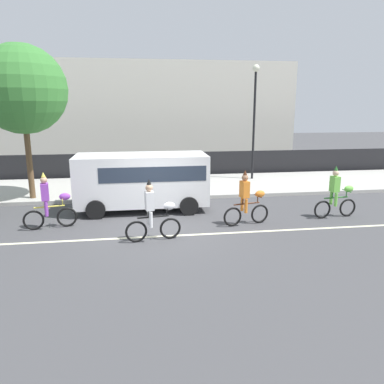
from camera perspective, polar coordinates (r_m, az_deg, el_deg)
name	(u,v)px	position (r m, az deg, el deg)	size (l,w,h in m)	color
ground_plane	(161,231)	(12.36, -4.82, -5.97)	(80.00, 80.00, 0.00)	#424244
road_centre_line	(162,236)	(11.89, -4.66, -6.74)	(36.00, 0.14, 0.01)	beige
sidewalk_curb	(152,187)	(18.60, -6.10, 0.81)	(60.00, 5.00, 0.15)	#ADAAA3
fence_line	(150,165)	(21.33, -6.47, 4.11)	(40.00, 0.08, 1.40)	black
building_backdrop	(98,112)	(29.80, -14.20, 11.71)	(28.00, 8.00, 6.92)	beige
parade_cyclist_purple	(50,204)	(13.24, -20.87, -1.71)	(1.70, 0.54, 1.92)	black
parade_cyclist_zebra	(154,214)	(11.32, -5.88, -3.34)	(1.71, 0.52, 1.92)	black
parade_cyclist_orange	(247,201)	(12.88, 8.40, -1.37)	(1.70, 0.55, 1.92)	black
parade_cyclist_lime	(337,195)	(14.54, 21.17, -0.45)	(1.72, 0.50, 1.92)	black
parked_van_white	(144,178)	(14.62, -7.35, 2.18)	(5.00, 2.22, 2.18)	white
street_lamp_post	(255,106)	(20.06, 9.52, 12.87)	(0.36, 0.36, 5.86)	black
street_tree_near_lamp	(22,90)	(16.96, -24.47, 14.02)	(3.56, 3.56, 6.27)	brown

